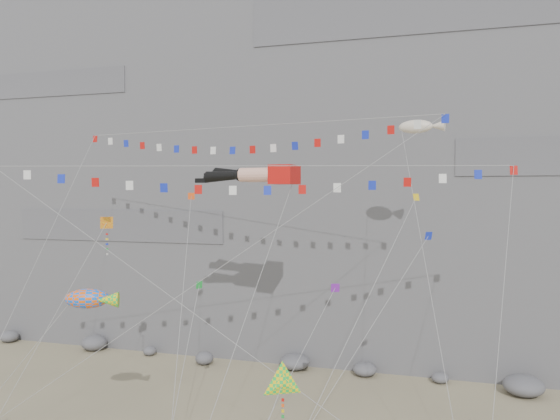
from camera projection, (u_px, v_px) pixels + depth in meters
name	position (u px, v px, depth m)	size (l,w,h in m)	color
cliff	(330.00, 104.00, 60.43)	(80.00, 28.00, 50.00)	slate
talus_boulders	(295.00, 362.00, 46.83)	(60.00, 3.00, 1.20)	slate
legs_kite	(257.00, 175.00, 36.54)	(7.15, 15.45, 21.50)	red
flag_banner_upper	(242.00, 127.00, 38.79)	(27.67, 14.81, 27.08)	red
flag_banner_lower	(250.00, 166.00, 32.78)	(30.38, 9.28, 21.83)	red
harlequin_kite	(106.00, 224.00, 36.35)	(4.26, 9.12, 15.81)	red
fish_windsock	(87.00, 299.00, 32.20)	(9.32, 4.49, 11.92)	#FF5C0D
delta_kite	(283.00, 384.00, 26.44)	(2.55, 6.17, 8.10)	yellow
blimp_windsock	(416.00, 128.00, 36.55)	(5.05, 13.24, 23.37)	beige
small_kite_a	(191.00, 202.00, 37.06)	(4.78, 12.43, 19.47)	#FB5115
small_kite_b	(334.00, 291.00, 33.23)	(4.20, 11.33, 14.63)	#741BA0
small_kite_c	(198.00, 289.00, 33.61)	(2.46, 9.75, 13.28)	green
small_kite_d	(412.00, 205.00, 33.47)	(6.85, 13.98, 20.97)	yellow
small_kite_e	(425.00, 241.00, 31.28)	(8.28, 10.28, 17.66)	#1527B8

